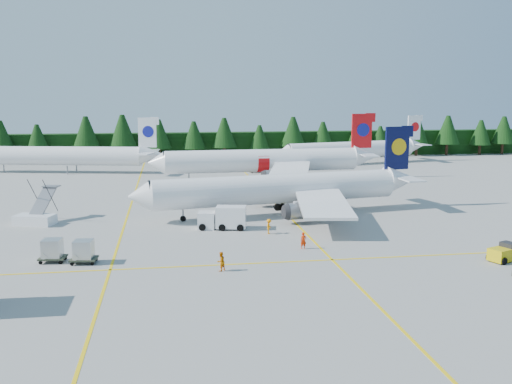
{
  "coord_description": "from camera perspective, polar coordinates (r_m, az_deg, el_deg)",
  "views": [
    {
      "loc": [
        -8.74,
        -55.1,
        15.14
      ],
      "look_at": [
        1.58,
        11.5,
        3.5
      ],
      "focal_mm": 40.0,
      "sensor_mm": 36.0,
      "label": 1
    }
  ],
  "objects": [
    {
      "name": "service_truck",
      "position": [
        64.66,
        -3.38,
        -2.59
      ],
      "size": [
        5.66,
        2.97,
        2.6
      ],
      "rotation": [
        0.0,
        0.0,
        -0.2
      ],
      "color": "silver",
      "rests_on": "ground"
    },
    {
      "name": "baggage_tug",
      "position": [
        57.25,
        23.6,
        -5.58
      ],
      "size": [
        3.27,
        2.54,
        1.55
      ],
      "rotation": [
        0.0,
        0.0,
        0.39
      ],
      "color": "gold",
      "rests_on": "ground"
    },
    {
      "name": "crew_c",
      "position": [
        62.41,
        1.32,
        -3.46
      ],
      "size": [
        0.69,
        0.81,
        1.65
      ],
      "primitive_type": "imported",
      "rotation": [
        0.0,
        0.0,
        1.19
      ],
      "color": "orange",
      "rests_on": "ground"
    },
    {
      "name": "airliner_red",
      "position": [
        100.06,
        0.22,
        3.11
      ],
      "size": [
        39.98,
        32.87,
        11.62
      ],
      "rotation": [
        0.0,
        0.0,
        0.04
      ],
      "color": "white",
      "rests_on": "ground"
    },
    {
      "name": "airliner_far_right",
      "position": [
        125.27,
        9.13,
        4.22
      ],
      "size": [
        34.9,
        10.89,
        10.31
      ],
      "rotation": [
        0.0,
        0.0,
        0.23
      ],
      "color": "white",
      "rests_on": "ground"
    },
    {
      "name": "airliner_far_left",
      "position": [
        117.19,
        -19.29,
        3.47
      ],
      "size": [
        36.3,
        10.52,
        10.68
      ],
      "rotation": [
        0.0,
        0.0,
        -0.21
      ],
      "color": "white",
      "rests_on": "ground"
    },
    {
      "name": "taxi_stripe_cross",
      "position": [
        52.12,
        1.24,
        -7.08
      ],
      "size": [
        80.0,
        0.25,
        0.01
      ],
      "primitive_type": "cube",
      "color": "yellow",
      "rests_on": "ground"
    },
    {
      "name": "airliner_navy",
      "position": [
        71.52,
        1.62,
        0.23
      ],
      "size": [
        37.08,
        30.27,
        10.84
      ],
      "rotation": [
        0.0,
        0.0,
        0.16
      ],
      "color": "white",
      "rests_on": "ground"
    },
    {
      "name": "uld_pair",
      "position": [
        54.57,
        -18.29,
        -5.51
      ],
      "size": [
        5.35,
        2.87,
        1.78
      ],
      "rotation": [
        0.0,
        0.0,
        -0.11
      ],
      "color": "#333A2A",
      "rests_on": "ground"
    },
    {
      "name": "crew_b",
      "position": [
        49.65,
        -3.54,
        -6.95
      ],
      "size": [
        1.04,
        1.02,
        1.69
      ],
      "primitive_type": "imported",
      "rotation": [
        0.0,
        0.0,
        3.82
      ],
      "color": "orange",
      "rests_on": "ground"
    },
    {
      "name": "crew_a",
      "position": [
        56.61,
        4.76,
        -4.87
      ],
      "size": [
        0.63,
        0.44,
        1.67
      ],
      "primitive_type": "imported",
      "rotation": [
        0.0,
        0.0,
        0.07
      ],
      "color": "red",
      "rests_on": "ground"
    },
    {
      "name": "taxi_stripe_a",
      "position": [
        76.79,
        -12.57,
        -1.81
      ],
      "size": [
        0.25,
        120.0,
        0.01
      ],
      "primitive_type": "cube",
      "color": "yellow",
      "rests_on": "ground"
    },
    {
      "name": "taxi_stripe_b",
      "position": [
        78.02,
        2.25,
        -1.4
      ],
      "size": [
        0.25,
        120.0,
        0.01
      ],
      "primitive_type": "cube",
      "color": "yellow",
      "rests_on": "ground"
    },
    {
      "name": "airstairs",
      "position": [
        71.8,
        -21.13,
        -2.32
      ],
      "size": [
        4.99,
        6.78,
        4.05
      ],
      "rotation": [
        0.0,
        0.0,
        -0.31
      ],
      "color": "white",
      "rests_on": "ground"
    },
    {
      "name": "treeline_hedge",
      "position": [
        137.92,
        -5.16,
        4.71
      ],
      "size": [
        220.0,
        4.0,
        6.0
      ],
      "primitive_type": "cube",
      "color": "black",
      "rests_on": "ground"
    },
    {
      "name": "ground",
      "position": [
        57.81,
        0.2,
        -5.38
      ],
      "size": [
        320.0,
        320.0,
        0.0
      ],
      "primitive_type": "plane",
      "color": "#969691",
      "rests_on": "ground"
    }
  ]
}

